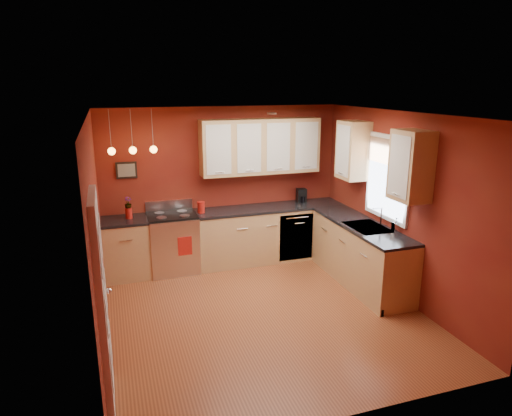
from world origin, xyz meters
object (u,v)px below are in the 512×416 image
object	(u,v)px
gas_range	(173,242)
red_canister	(201,207)
sink	(368,228)
soap_pump	(396,225)
coffee_maker	(301,196)

from	to	relation	value
gas_range	red_canister	size ratio (longest dim) A/B	5.99
sink	soap_pump	xyz separation A→B (m)	(0.25, -0.32, 0.13)
red_canister	coffee_maker	world-z (taller)	coffee_maker
red_canister	coffee_maker	distance (m)	1.83
gas_range	sink	xyz separation A→B (m)	(2.62, -1.50, 0.43)
gas_range	coffee_maker	bearing A→B (deg)	3.66
sink	soap_pump	size ratio (longest dim) A/B	3.37
sink	coffee_maker	distance (m)	1.69
sink	coffee_maker	world-z (taller)	sink
gas_range	sink	size ratio (longest dim) A/B	1.59
red_canister	soap_pump	xyz separation A→B (m)	(2.40, -1.81, 0.01)
soap_pump	gas_range	bearing A→B (deg)	147.59
gas_range	coffee_maker	world-z (taller)	coffee_maker
soap_pump	sink	bearing A→B (deg)	127.66
red_canister	coffee_maker	size ratio (longest dim) A/B	0.79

